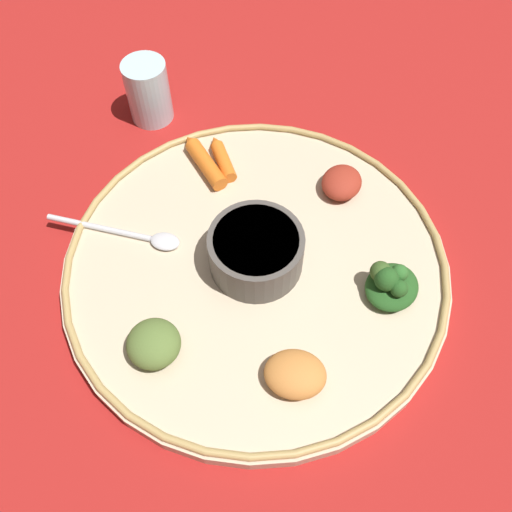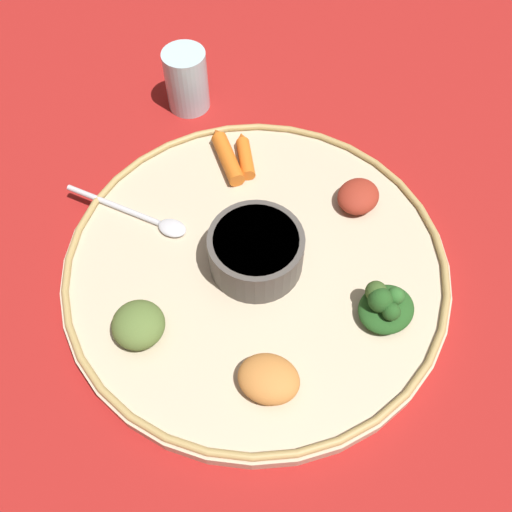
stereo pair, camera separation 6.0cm
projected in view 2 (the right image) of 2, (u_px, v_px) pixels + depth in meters
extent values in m
plane|color=maroon|center=(256.00, 272.00, 0.63)|extent=(2.40, 2.40, 0.00)
cylinder|color=#C6B293|center=(256.00, 268.00, 0.62)|extent=(0.43, 0.43, 0.02)
torus|color=tan|center=(256.00, 262.00, 0.61)|extent=(0.43, 0.43, 0.01)
cylinder|color=#4C4742|center=(256.00, 251.00, 0.59)|extent=(0.10, 0.10, 0.05)
cylinder|color=#99471E|center=(256.00, 240.00, 0.57)|extent=(0.09, 0.09, 0.01)
ellipsoid|color=silver|center=(172.00, 228.00, 0.63)|extent=(0.04, 0.04, 0.01)
cylinder|color=silver|center=(113.00, 205.00, 0.65)|extent=(0.10, 0.09, 0.01)
ellipsoid|color=#23511E|center=(386.00, 309.00, 0.57)|extent=(0.07, 0.07, 0.02)
sphere|color=#23511E|center=(380.00, 300.00, 0.55)|extent=(0.03, 0.03, 0.03)
sphere|color=#2D6628|center=(395.00, 296.00, 0.56)|extent=(0.02, 0.02, 0.02)
sphere|color=#385623|center=(376.00, 292.00, 0.56)|extent=(0.02, 0.02, 0.02)
sphere|color=#23511E|center=(391.00, 312.00, 0.55)|extent=(0.02, 0.02, 0.02)
cylinder|color=orange|center=(246.00, 158.00, 0.69)|extent=(0.06, 0.03, 0.02)
cone|color=orange|center=(242.00, 137.00, 0.70)|extent=(0.02, 0.02, 0.02)
cylinder|color=orange|center=(228.00, 159.00, 0.68)|extent=(0.08, 0.02, 0.02)
cone|color=orange|center=(217.00, 134.00, 0.71)|extent=(0.02, 0.02, 0.02)
ellipsoid|color=#C67A38|center=(269.00, 379.00, 0.53)|extent=(0.08, 0.08, 0.03)
ellipsoid|color=#567033|center=(138.00, 325.00, 0.55)|extent=(0.06, 0.06, 0.03)
ellipsoid|color=maroon|center=(358.00, 196.00, 0.65)|extent=(0.07, 0.07, 0.03)
cylinder|color=silver|center=(187.00, 80.00, 0.74)|extent=(0.06, 0.06, 0.09)
cylinder|color=tan|center=(189.00, 98.00, 0.77)|extent=(0.05, 0.05, 0.02)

